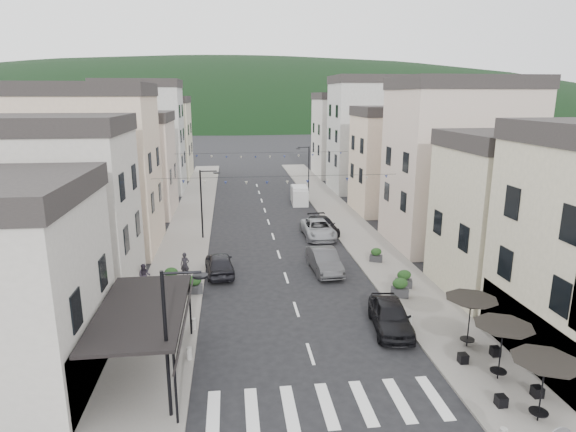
% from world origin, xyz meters
% --- Properties ---
extents(sidewalk_left, '(4.00, 76.00, 0.12)m').
position_xyz_m(sidewalk_left, '(-7.50, 32.00, 0.06)').
color(sidewalk_left, slate).
rests_on(sidewalk_left, ground).
extents(sidewalk_right, '(4.00, 76.00, 0.12)m').
position_xyz_m(sidewalk_right, '(7.50, 32.00, 0.06)').
color(sidewalk_right, slate).
rests_on(sidewalk_right, ground).
extents(hill_backdrop, '(640.00, 360.00, 70.00)m').
position_xyz_m(hill_backdrop, '(0.00, 300.00, 0.00)').
color(hill_backdrop, black).
rests_on(hill_backdrop, ground).
extents(boutique_awning, '(3.77, 7.50, 3.28)m').
position_xyz_m(boutique_awning, '(-7.25, 5.00, 3.11)').
color(boutique_awning, black).
rests_on(boutique_awning, ground).
extents(buildings_row_left, '(10.20, 54.16, 14.00)m').
position_xyz_m(buildings_row_left, '(-14.50, 37.75, 6.12)').
color(buildings_row_left, '#B5AFA6').
rests_on(buildings_row_left, ground).
extents(buildings_row_right, '(10.20, 54.16, 14.50)m').
position_xyz_m(buildings_row_right, '(14.50, 36.59, 6.32)').
color(buildings_row_right, '#B3AC8F').
rests_on(buildings_row_right, ground).
extents(cafe_terrace, '(2.50, 8.10, 2.53)m').
position_xyz_m(cafe_terrace, '(7.70, 2.80, 2.36)').
color(cafe_terrace, black).
rests_on(cafe_terrace, ground).
extents(streetlamp_left_near, '(1.70, 0.56, 6.00)m').
position_xyz_m(streetlamp_left_near, '(-5.82, 2.00, 3.70)').
color(streetlamp_left_near, black).
rests_on(streetlamp_left_near, ground).
extents(streetlamp_left_far, '(1.70, 0.56, 6.00)m').
position_xyz_m(streetlamp_left_far, '(-5.82, 26.00, 3.70)').
color(streetlamp_left_far, black).
rests_on(streetlamp_left_far, ground).
extents(streetlamp_right_far, '(1.70, 0.56, 6.00)m').
position_xyz_m(streetlamp_right_far, '(5.82, 44.00, 3.70)').
color(streetlamp_right_far, black).
rests_on(streetlamp_right_far, ground).
extents(bollards, '(11.66, 10.26, 0.60)m').
position_xyz_m(bollards, '(0.00, 5.50, 0.42)').
color(bollards, gray).
rests_on(bollards, ground).
extents(bunting_near, '(19.00, 0.28, 0.62)m').
position_xyz_m(bunting_near, '(0.00, 22.00, 5.65)').
color(bunting_near, black).
rests_on(bunting_near, ground).
extents(bunting_far, '(19.00, 0.28, 0.62)m').
position_xyz_m(bunting_far, '(0.00, 38.00, 5.65)').
color(bunting_far, black).
rests_on(bunting_far, ground).
extents(parked_car_a, '(2.46, 4.89, 1.60)m').
position_xyz_m(parked_car_a, '(4.60, 7.96, 0.80)').
color(parked_car_a, black).
rests_on(parked_car_a, ground).
extents(parked_car_b, '(1.96, 4.95, 1.60)m').
position_xyz_m(parked_car_b, '(2.80, 16.90, 0.80)').
color(parked_car_b, '#38383A').
rests_on(parked_car_b, ground).
extents(parked_car_c, '(2.61, 5.51, 1.52)m').
position_xyz_m(parked_car_c, '(3.89, 25.27, 0.76)').
color(parked_car_c, gray).
rests_on(parked_car_c, ground).
extents(parked_car_d, '(2.49, 4.96, 1.38)m').
position_xyz_m(parked_car_d, '(4.60, 26.60, 0.69)').
color(parked_car_d, black).
rests_on(parked_car_d, ground).
extents(parked_car_e, '(2.27, 4.71, 1.55)m').
position_xyz_m(parked_car_e, '(-4.51, 17.25, 0.77)').
color(parked_car_e, black).
rests_on(parked_car_e, ground).
extents(delivery_van, '(1.98, 4.45, 2.09)m').
position_xyz_m(delivery_van, '(4.20, 38.94, 1.02)').
color(delivery_van, '#BABABC').
rests_on(delivery_van, ground).
extents(pedestrian_a, '(0.70, 0.54, 1.69)m').
position_xyz_m(pedestrian_a, '(-6.80, 16.73, 0.96)').
color(pedestrian_a, black).
rests_on(pedestrian_a, sidewalk_left).
extents(pedestrian_b, '(0.79, 0.63, 1.56)m').
position_xyz_m(pedestrian_b, '(-9.20, 15.15, 0.90)').
color(pedestrian_b, '#26212C').
rests_on(pedestrian_b, sidewalk_left).
extents(planter_la, '(1.05, 0.62, 1.14)m').
position_xyz_m(planter_la, '(-6.00, 13.85, 0.67)').
color(planter_la, '#303033').
rests_on(planter_la, sidewalk_left).
extents(planter_lb, '(1.03, 0.64, 1.10)m').
position_xyz_m(planter_lb, '(-7.58, 15.60, 0.65)').
color(planter_lb, '#2A2A2C').
rests_on(planter_lb, sidewalk_left).
extents(planter_ra, '(1.22, 0.92, 1.21)m').
position_xyz_m(planter_ra, '(6.47, 11.77, 0.71)').
color(planter_ra, '#2C2C2F').
rests_on(planter_ra, sidewalk_right).
extents(planter_rb, '(1.14, 0.82, 1.15)m').
position_xyz_m(planter_rb, '(7.25, 13.20, 0.68)').
color(planter_rb, '#2B2B2D').
rests_on(planter_rb, sidewalk_right).
extents(planter_rc, '(1.04, 0.81, 1.03)m').
position_xyz_m(planter_rc, '(6.95, 18.23, 0.62)').
color(planter_rc, '#29292B').
rests_on(planter_rc, sidewalk_right).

